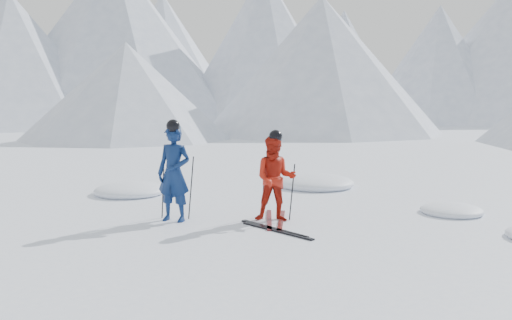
# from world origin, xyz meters

# --- Properties ---
(ground) EXTENTS (160.00, 160.00, 0.00)m
(ground) POSITION_xyz_m (0.00, 0.00, 0.00)
(ground) COLOR white
(ground) RESTS_ON ground
(mountain_range) EXTENTS (106.15, 62.94, 15.53)m
(mountain_range) POSITION_xyz_m (5.71, 35.31, 6.72)
(mountain_range) COLOR #B2BCD1
(mountain_range) RESTS_ON ground
(skier_blue) EXTENTS (0.72, 0.51, 1.86)m
(skier_blue) POSITION_xyz_m (-3.08, -0.67, 0.93)
(skier_blue) COLOR #0D214E
(skier_blue) RESTS_ON ground
(skier_red) EXTENTS (0.92, 0.78, 1.66)m
(skier_red) POSITION_xyz_m (-1.19, -0.16, 0.83)
(skier_red) COLOR #AE1B0D
(skier_red) RESTS_ON ground
(pole_blue_left) EXTENTS (0.12, 0.09, 1.24)m
(pole_blue_left) POSITION_xyz_m (-3.38, -0.52, 0.62)
(pole_blue_left) COLOR black
(pole_blue_left) RESTS_ON ground
(pole_blue_right) EXTENTS (0.12, 0.07, 1.24)m
(pole_blue_right) POSITION_xyz_m (-2.83, -0.42, 0.62)
(pole_blue_right) COLOR black
(pole_blue_right) RESTS_ON ground
(pole_red_left) EXTENTS (0.11, 0.09, 1.11)m
(pole_red_left) POSITION_xyz_m (-1.49, 0.09, 0.55)
(pole_red_left) COLOR black
(pole_red_left) RESTS_ON ground
(pole_red_right) EXTENTS (0.11, 0.08, 1.11)m
(pole_red_right) POSITION_xyz_m (-0.89, -0.01, 0.55)
(pole_red_right) COLOR black
(pole_red_right) RESTS_ON ground
(ski_worn_left) EXTENTS (0.49, 1.67, 0.03)m
(ski_worn_left) POSITION_xyz_m (-1.31, -0.16, 0.01)
(ski_worn_left) COLOR black
(ski_worn_left) RESTS_ON ground
(ski_worn_right) EXTENTS (0.38, 1.69, 0.03)m
(ski_worn_right) POSITION_xyz_m (-1.07, -0.16, 0.01)
(ski_worn_right) COLOR black
(ski_worn_right) RESTS_ON ground
(ski_loose_a) EXTENTS (1.46, 1.02, 0.03)m
(ski_loose_a) POSITION_xyz_m (-1.07, -0.84, 0.01)
(ski_loose_a) COLOR black
(ski_loose_a) RESTS_ON ground
(ski_loose_b) EXTENTS (1.49, 0.97, 0.03)m
(ski_loose_b) POSITION_xyz_m (-0.97, -0.99, 0.01)
(ski_loose_b) COLOR black
(ski_loose_b) RESTS_ON ground
(snow_lumps) EXTENTS (10.36, 6.06, 0.45)m
(snow_lumps) POSITION_xyz_m (-1.51, 2.62, 0.00)
(snow_lumps) COLOR white
(snow_lumps) RESTS_ON ground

